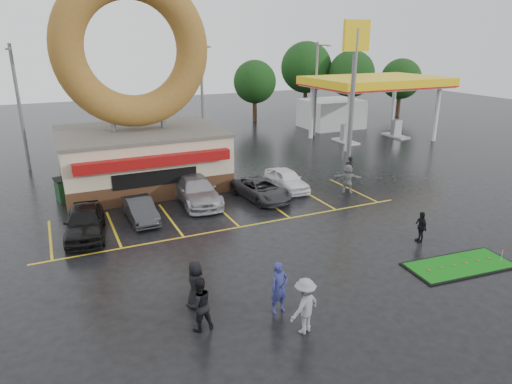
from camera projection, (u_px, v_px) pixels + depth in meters
name	position (u px, v px, depth m)	size (l,w,h in m)	color
ground	(269.00, 254.00, 20.79)	(120.00, 120.00, 0.00)	black
donut_shop	(138.00, 118.00, 29.32)	(10.20, 8.70, 13.50)	#472B19
gas_station	(355.00, 97.00, 45.55)	(12.30, 13.65, 5.90)	silver
shell_sign	(354.00, 66.00, 33.91)	(2.20, 0.36, 10.60)	slate
streetlight_left	(19.00, 105.00, 32.41)	(0.40, 2.21, 9.00)	slate
streetlight_mid	(202.00, 94.00, 38.83)	(0.40, 2.21, 9.00)	slate
streetlight_right	(316.00, 87.00, 44.46)	(0.40, 2.21, 9.00)	slate
tree_far_a	(351.00, 74.00, 55.25)	(5.60, 5.60, 8.00)	#332114
tree_far_b	(401.00, 79.00, 56.13)	(4.90, 4.90, 7.00)	#332114
tree_far_c	(306.00, 67.00, 56.89)	(6.30, 6.30, 9.00)	#332114
tree_far_d	(255.00, 82.00, 52.41)	(4.90, 4.90, 7.00)	#332114
car_black	(85.00, 222.00, 22.39)	(1.83, 4.55, 1.55)	black
car_dgrey	(140.00, 210.00, 24.40)	(1.31, 3.75, 1.24)	#29292B
car_silver	(196.00, 190.00, 27.03)	(2.13, 5.25, 1.52)	#9A9A9F
car_grey	(261.00, 189.00, 27.65)	(2.05, 4.45, 1.24)	#333336
car_white	(286.00, 180.00, 29.37)	(1.61, 3.99, 1.36)	white
person_blue	(279.00, 288.00, 16.10)	(0.71, 0.46, 1.94)	navy
person_blackjkt	(199.00, 304.00, 15.12)	(0.93, 0.73, 1.92)	black
person_hoodie	(305.00, 306.00, 14.99)	(1.27, 0.73, 1.97)	gray
person_bystander	(196.00, 285.00, 16.40)	(0.89, 0.58, 1.83)	black
person_cameraman	(421.00, 227.00, 21.83)	(0.89, 0.37, 1.52)	black
person_walker_near	(348.00, 179.00, 28.65)	(1.73, 0.55, 1.87)	gray
person_walker_far	(349.00, 169.00, 30.90)	(0.65, 0.43, 1.79)	black
dumpster	(73.00, 189.00, 27.68)	(1.80, 1.20, 1.30)	#19411F
putting_green	(460.00, 265.00, 19.66)	(4.93, 2.49, 0.59)	black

